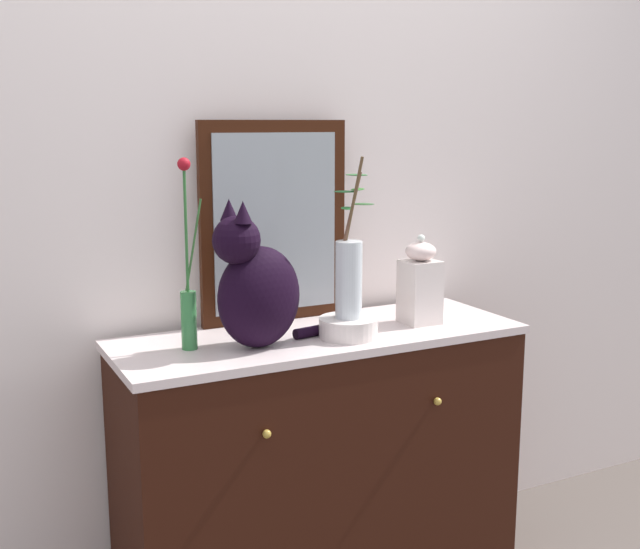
# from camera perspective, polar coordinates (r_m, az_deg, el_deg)

# --- Properties ---
(wall_back) EXTENTS (4.40, 0.08, 2.60)m
(wall_back) POSITION_cam_1_polar(r_m,az_deg,el_deg) (2.61, -3.00, 6.58)
(wall_back) COLOR silver
(wall_back) RESTS_ON ground_plane
(sideboard) EXTENTS (1.26, 0.47, 0.87)m
(sideboard) POSITION_cam_1_polar(r_m,az_deg,el_deg) (2.56, 0.00, -13.61)
(sideboard) COLOR black
(sideboard) RESTS_ON ground_plane
(mirror_leaning) EXTENTS (0.49, 0.03, 0.64)m
(mirror_leaning) POSITION_cam_1_polar(r_m,az_deg,el_deg) (2.50, -3.30, 3.76)
(mirror_leaning) COLOR black
(mirror_leaning) RESTS_ON sideboard
(cat_sitting) EXTENTS (0.47, 0.20, 0.42)m
(cat_sitting) POSITION_cam_1_polar(r_m,az_deg,el_deg) (2.22, -4.62, -0.89)
(cat_sitting) COLOR black
(cat_sitting) RESTS_ON sideboard
(vase_slim_green) EXTENTS (0.07, 0.04, 0.54)m
(vase_slim_green) POSITION_cam_1_polar(r_m,az_deg,el_deg) (2.24, -9.46, -1.57)
(vase_slim_green) COLOR #337A3F
(vase_slim_green) RESTS_ON sideboard
(bowl_porcelain) EXTENTS (0.18, 0.18, 0.06)m
(bowl_porcelain) POSITION_cam_1_polar(r_m,az_deg,el_deg) (2.36, 2.06, -3.83)
(bowl_porcelain) COLOR silver
(bowl_porcelain) RESTS_ON sideboard
(vase_glass_clear) EXTENTS (0.14, 0.13, 0.47)m
(vase_glass_clear) POSITION_cam_1_polar(r_m,az_deg,el_deg) (2.32, 2.10, 0.06)
(vase_glass_clear) COLOR silver
(vase_glass_clear) RESTS_ON bowl_porcelain
(jar_lidded_porcelain) EXTENTS (0.11, 0.11, 0.28)m
(jar_lidded_porcelain) POSITION_cam_1_polar(r_m,az_deg,el_deg) (2.52, 7.21, -0.68)
(jar_lidded_porcelain) COLOR silver
(jar_lidded_porcelain) RESTS_ON sideboard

